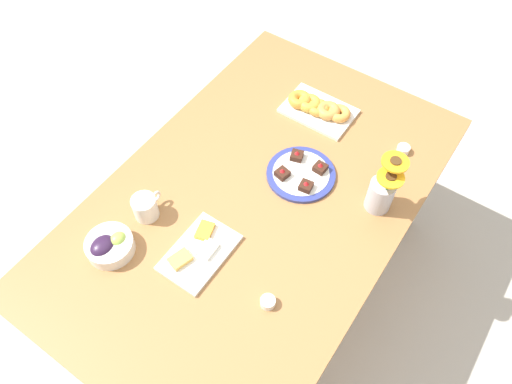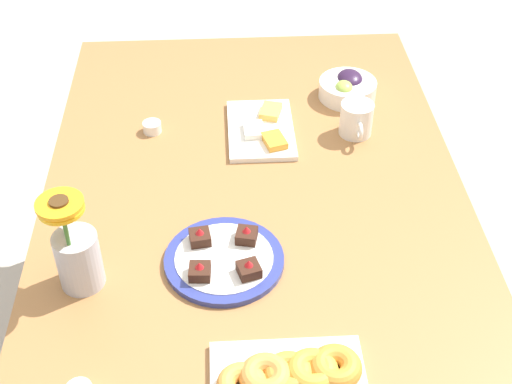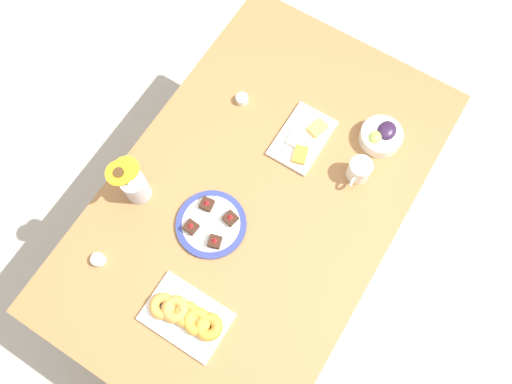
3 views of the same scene
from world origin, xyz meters
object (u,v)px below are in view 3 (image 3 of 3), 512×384
dining_table (256,203)px  grape_bowl (381,136)px  jam_cup_honey (98,260)px  flower_vase (134,185)px  jam_cup_berry (242,99)px  dessert_plate (211,224)px  croissant_platter (187,316)px  cheese_platter (303,138)px  coffee_mug (359,170)px

dining_table → grape_bowl: 0.54m
jam_cup_honey → flower_vase: bearing=-173.7°
dining_table → jam_cup_berry: (-0.31, -0.25, 0.10)m
jam_cup_berry → dessert_plate: (0.48, 0.18, -0.00)m
croissant_platter → jam_cup_honey: croissant_platter is taller
cheese_platter → flower_vase: flower_vase is taller
grape_bowl → jam_cup_honey: bearing=-33.4°
croissant_platter → dessert_plate: (-0.31, -0.11, -0.01)m
dining_table → croissant_platter: bearing=3.9°
grape_bowl → flower_vase: (0.66, -0.65, 0.05)m
grape_bowl → cheese_platter: 0.29m
dessert_plate → flower_vase: bearing=-82.4°
dining_table → grape_bowl: size_ratio=10.09×
dining_table → coffee_mug: coffee_mug is taller
coffee_mug → jam_cup_honey: size_ratio=2.50×
croissant_platter → flower_vase: 0.49m
jam_cup_honey → dessert_plate: bearing=140.4°
coffee_mug → flower_vase: 0.81m
grape_bowl → cheese_platter: bearing=-57.7°
grape_bowl → dessert_plate: 0.72m
coffee_mug → croissant_platter: bearing=-17.6°
croissant_platter → dessert_plate: 0.33m
croissant_platter → jam_cup_honey: 0.37m
dessert_plate → coffee_mug: bearing=141.8°
croissant_platter → flower_vase: (-0.27, -0.40, 0.06)m
croissant_platter → dessert_plate: same height
cheese_platter → flower_vase: 0.65m
cheese_platter → jam_cup_berry: (-0.02, -0.29, 0.00)m
coffee_mug → croissant_platter: size_ratio=0.41×
dining_table → jam_cup_honey: bearing=-34.4°
croissant_platter → coffee_mug: bearing=162.4°
dining_table → cheese_platter: bearing=173.6°
grape_bowl → jam_cup_berry: 0.55m
grape_bowl → flower_vase: bearing=-44.5°
croissant_platter → dessert_plate: bearing=-160.3°
dining_table → coffee_mug: (-0.27, 0.27, 0.13)m
flower_vase → cheese_platter: bearing=141.5°
jam_cup_berry → flower_vase: (0.52, -0.11, 0.07)m
dining_table → cheese_platter: size_ratio=6.15×
jam_cup_berry → cheese_platter: bearing=86.1°
jam_cup_honey → jam_cup_berry: (-0.80, 0.08, 0.00)m
cheese_platter → dessert_plate: bearing=-13.3°
jam_cup_berry → flower_vase: flower_vase is taller
dining_table → dessert_plate: (0.18, -0.08, 0.10)m
dining_table → dessert_plate: 0.22m
dining_table → flower_vase: bearing=-59.5°
cheese_platter → croissant_platter: 0.78m
jam_cup_berry → dining_table: bearing=39.7°
coffee_mug → cheese_platter: (-0.02, -0.24, -0.03)m
croissant_platter → jam_cup_berry: size_ratio=6.07×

